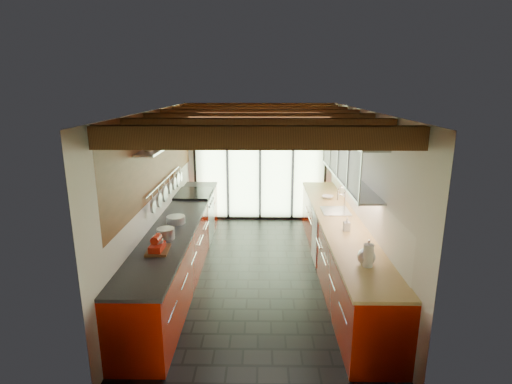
% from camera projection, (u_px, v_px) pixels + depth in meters
% --- Properties ---
extents(ground, '(5.50, 5.50, 0.00)m').
position_uv_depth(ground, '(259.00, 272.00, 6.54)').
color(ground, black).
rests_on(ground, ground).
extents(room_shell, '(5.50, 5.50, 5.50)m').
position_uv_depth(room_shell, '(259.00, 173.00, 6.11)').
color(room_shell, silver).
rests_on(room_shell, ground).
extents(ceiling_beams, '(3.14, 5.06, 4.90)m').
position_uv_depth(ceiling_beams, '(259.00, 118.00, 6.27)').
color(ceiling_beams, '#593316').
rests_on(ceiling_beams, ground).
extents(glass_door, '(2.95, 0.10, 2.90)m').
position_uv_depth(glass_door, '(260.00, 147.00, 8.71)').
color(glass_door, '#C6EAAD').
rests_on(glass_door, ground).
extents(left_counter, '(0.68, 5.00, 0.92)m').
position_uv_depth(left_counter, '(180.00, 245.00, 6.44)').
color(left_counter, '#981100').
rests_on(left_counter, ground).
extents(range_stove, '(0.66, 0.90, 0.97)m').
position_uv_depth(range_stove, '(195.00, 216.00, 7.84)').
color(range_stove, silver).
rests_on(range_stove, ground).
extents(right_counter, '(0.68, 5.00, 0.92)m').
position_uv_depth(right_counter, '(338.00, 246.00, 6.40)').
color(right_counter, '#981100').
rests_on(right_counter, ground).
extents(sink_assembly, '(0.45, 0.52, 0.43)m').
position_uv_depth(sink_assembly, '(336.00, 209.00, 6.66)').
color(sink_assembly, silver).
rests_on(sink_assembly, right_counter).
extents(upper_cabinets_right, '(0.34, 3.00, 3.00)m').
position_uv_depth(upper_cabinets_right, '(349.00, 158.00, 6.33)').
color(upper_cabinets_right, silver).
rests_on(upper_cabinets_right, ground).
extents(left_wall_fixtures, '(0.28, 2.60, 0.96)m').
position_uv_depth(left_wall_fixtures, '(168.00, 161.00, 6.38)').
color(left_wall_fixtures, silver).
rests_on(left_wall_fixtures, ground).
extents(stand_mixer, '(0.16, 0.27, 0.24)m').
position_uv_depth(stand_mixer, '(157.00, 245.00, 5.01)').
color(stand_mixer, '#AF1E0E').
rests_on(stand_mixer, left_counter).
extents(pot_large, '(0.28, 0.28, 0.15)m').
position_uv_depth(pot_large, '(166.00, 234.00, 5.45)').
color(pot_large, silver).
rests_on(pot_large, left_counter).
extents(pot_small, '(0.33, 0.33, 0.11)m').
position_uv_depth(pot_small, '(176.00, 220.00, 6.09)').
color(pot_small, silver).
rests_on(pot_small, left_counter).
extents(cutting_board, '(0.29, 0.39, 0.03)m').
position_uv_depth(cutting_board, '(158.00, 250.00, 5.05)').
color(cutting_board, brown).
rests_on(cutting_board, left_counter).
extents(kettle, '(0.25, 0.28, 0.25)m').
position_uv_depth(kettle, '(367.00, 256.00, 4.66)').
color(kettle, silver).
rests_on(kettle, right_counter).
extents(paper_towel, '(0.15, 0.15, 0.33)m').
position_uv_depth(paper_towel, '(368.00, 256.00, 4.59)').
color(paper_towel, white).
rests_on(paper_towel, right_counter).
extents(soap_bottle, '(0.10, 0.10, 0.20)m').
position_uv_depth(soap_bottle, '(347.00, 224.00, 5.75)').
color(soap_bottle, silver).
rests_on(soap_bottle, right_counter).
extents(bowl, '(0.27, 0.27, 0.05)m').
position_uv_depth(bowl, '(328.00, 197.00, 7.44)').
color(bowl, silver).
rests_on(bowl, right_counter).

